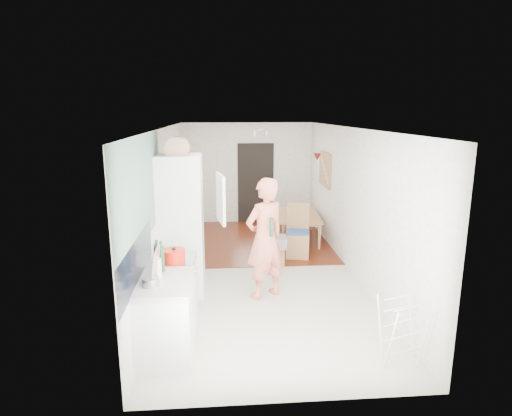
{
  "coord_description": "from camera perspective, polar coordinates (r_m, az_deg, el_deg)",
  "views": [
    {
      "loc": [
        -0.63,
        -7.1,
        2.77
      ],
      "look_at": [
        -0.05,
        0.2,
        1.11
      ],
      "focal_mm": 30.0,
      "sensor_mm": 36.0,
      "label": 1
    }
  ],
  "objects": [
    {
      "name": "range_cooker",
      "position": [
        5.83,
        -10.97,
        -11.03
      ],
      "size": [
        0.6,
        0.6,
        0.88
      ],
      "primitive_type": "cube",
      "color": "white",
      "rests_on": "room_shell"
    },
    {
      "name": "pepper_mill_front",
      "position": [
        5.22,
        -12.58,
        -7.04
      ],
      "size": [
        0.07,
        0.07,
        0.22
      ],
      "primitive_type": "cylinder",
      "rotation": [
        0.0,
        0.0,
        0.24
      ],
      "color": "tan",
      "rests_on": "worktop"
    },
    {
      "name": "tile_splashback",
      "position": [
        4.92,
        -15.59,
        -6.92
      ],
      "size": [
        0.02,
        1.9,
        0.5
      ],
      "primitive_type": "cube",
      "color": "black",
      "rests_on": "room_shell"
    },
    {
      "name": "wood_floor_overlay",
      "position": [
        9.39,
        -0.49,
        -4.33
      ],
      "size": [
        3.2,
        3.3,
        0.01
      ],
      "primitive_type": "cube",
      "color": "#621F0E",
      "rests_on": "room_shell"
    },
    {
      "name": "drying_rack",
      "position": [
        5.19,
        18.83,
        -15.42
      ],
      "size": [
        0.48,
        0.45,
        0.75
      ],
      "primitive_type": null,
      "rotation": [
        0.0,
        0.0,
        0.32
      ],
      "color": "white",
      "rests_on": "floor"
    },
    {
      "name": "bread_bin",
      "position": [
        6.34,
        -10.45,
        7.82
      ],
      "size": [
        0.37,
        0.35,
        0.19
      ],
      "primitive_type": null,
      "rotation": [
        0.0,
        0.0,
        0.02
      ],
      "color": "tan",
      "rests_on": "fridge_housing"
    },
    {
      "name": "fridge_interior",
      "position": [
        6.45,
        -7.4,
        1.77
      ],
      "size": [
        0.02,
        0.52,
        0.66
      ],
      "primitive_type": "cube",
      "color": "white",
      "rests_on": "room_shell"
    },
    {
      "name": "bottle_a",
      "position": [
        5.18,
        -12.48,
        -6.69
      ],
      "size": [
        0.07,
        0.07,
        0.3
      ],
      "primitive_type": "cylinder",
      "rotation": [
        0.0,
        0.0,
        -0.05
      ],
      "color": "#1E4425",
      "rests_on": "worktop"
    },
    {
      "name": "doorway_recess",
      "position": [
        10.76,
        -0.04,
        3.32
      ],
      "size": [
        0.9,
        0.04,
        2.0
      ],
      "primitive_type": "cube",
      "color": "black",
      "rests_on": "room_shell"
    },
    {
      "name": "chopping_boards",
      "position": [
        4.91,
        -13.23,
        -7.35
      ],
      "size": [
        0.08,
        0.28,
        0.38
      ],
      "primitive_type": null,
      "rotation": [
        0.0,
        0.0,
        0.16
      ],
      "color": "tan",
      "rests_on": "worktop"
    },
    {
      "name": "steel_pan",
      "position": [
        4.83,
        -13.84,
        -9.55
      ],
      "size": [
        0.19,
        0.19,
        0.09
      ],
      "primitive_type": "cylinder",
      "rotation": [
        0.0,
        0.0,
        -0.06
      ],
      "color": "#B2B3B5",
      "rests_on": "worktop"
    },
    {
      "name": "worktop",
      "position": [
        4.97,
        -12.14,
        -9.75
      ],
      "size": [
        0.62,
        0.92,
        0.06
      ],
      "primitive_type": "cube",
      "color": "beige",
      "rests_on": "room_shell"
    },
    {
      "name": "red_casserole",
      "position": [
        5.47,
        -10.86,
        -6.29
      ],
      "size": [
        0.34,
        0.34,
        0.17
      ],
      "primitive_type": "cylinder",
      "rotation": [
        0.0,
        0.0,
        0.23
      ],
      "color": "red",
      "rests_on": "cooker_top"
    },
    {
      "name": "pinboard_frame",
      "position": [
        9.34,
        9.13,
        5.12
      ],
      "size": [
        0.0,
        0.94,
        0.74
      ],
      "primitive_type": "cube",
      "color": "#A16948",
      "rests_on": "room_shell"
    },
    {
      "name": "held_bottle",
      "position": [
        6.13,
        2.08,
        -2.56
      ],
      "size": [
        0.06,
        0.06,
        0.28
      ],
      "primitive_type": "cylinder",
      "color": "#1E4425",
      "rests_on": "person"
    },
    {
      "name": "dining_chair",
      "position": [
        8.26,
        5.58,
        -3.1
      ],
      "size": [
        0.51,
        0.51,
        1.03
      ],
      "primitive_type": null,
      "rotation": [
        0.0,
        0.0,
        -0.18
      ],
      "color": "#A16948",
      "rests_on": "floor"
    },
    {
      "name": "fridge_housing",
      "position": [
        6.57,
        -9.98,
        -2.35
      ],
      "size": [
        0.66,
        0.66,
        2.15
      ],
      "primitive_type": "cube",
      "color": "white",
      "rests_on": "room_shell"
    },
    {
      "name": "fridge_door",
      "position": [
        6.14,
        -4.74,
        1.29
      ],
      "size": [
        0.14,
        0.56,
        0.7
      ],
      "primitive_type": "cube",
      "rotation": [
        0.0,
        0.0,
        -1.4
      ],
      "color": "white",
      "rests_on": "room_shell"
    },
    {
      "name": "room_shell",
      "position": [
        7.29,
        0.52,
        0.75
      ],
      "size": [
        3.2,
        7.0,
        2.5
      ],
      "primitive_type": null,
      "color": "white",
      "rests_on": "ground"
    },
    {
      "name": "stool",
      "position": [
        7.88,
        2.6,
        -6.35
      ],
      "size": [
        0.3,
        0.3,
        0.37
      ],
      "primitive_type": null,
      "rotation": [
        0.0,
        0.0,
        0.05
      ],
      "color": "#A16948",
      "rests_on": "floor"
    },
    {
      "name": "pinboard",
      "position": [
        9.35,
        9.22,
        5.12
      ],
      "size": [
        0.03,
        0.9,
        0.7
      ],
      "primitive_type": "cube",
      "color": "tan",
      "rests_on": "room_shell"
    },
    {
      "name": "bottle_b",
      "position": [
        5.2,
        -13.02,
        -6.61
      ],
      "size": [
        0.08,
        0.08,
        0.31
      ],
      "primitive_type": "cylinder",
      "rotation": [
        0.0,
        0.0,
        0.07
      ],
      "color": "#1E4425",
      "rests_on": "worktop"
    },
    {
      "name": "floor",
      "position": [
        7.65,
        0.5,
        -8.45
      ],
      "size": [
        3.2,
        7.0,
        0.01
      ],
      "primitive_type": "cube",
      "color": "beige",
      "rests_on": "ground"
    },
    {
      "name": "person",
      "position": [
        6.32,
        1.21,
        -2.69
      ],
      "size": [
        0.95,
        0.86,
        2.17
      ],
      "primitive_type": "imported",
      "rotation": [
        0.0,
        0.0,
        3.69
      ],
      "color": "#E5725A",
      "rests_on": "floor"
    },
    {
      "name": "grey_drape",
      "position": [
        7.76,
        2.56,
        -4.51
      ],
      "size": [
        0.43,
        0.43,
        0.18
      ],
      "primitive_type": "cube",
      "rotation": [
        0.0,
        0.0,
        -0.08
      ],
      "color": "gray",
      "rests_on": "stool"
    },
    {
      "name": "base_cabinet",
      "position": [
        5.16,
        -11.89,
        -14.48
      ],
      "size": [
        0.6,
        0.9,
        0.86
      ],
      "primitive_type": "cube",
      "color": "white",
      "rests_on": "room_shell"
    },
    {
      "name": "cooker_top",
      "position": [
        5.66,
        -11.17,
        -6.76
      ],
      "size": [
        0.6,
        0.6,
        0.04
      ],
      "primitive_type": "cube",
      "color": "#B2B3B5",
      "rests_on": "room_shell"
    },
    {
      "name": "dining_table",
      "position": [
        9.46,
        5.82,
        -2.79
      ],
      "size": [
        0.87,
        1.42,
        0.48
      ],
      "primitive_type": "imported",
      "rotation": [
        0.0,
        0.0,
        1.49
      ],
      "color": "#A16948",
      "rests_on": "floor"
    },
    {
      "name": "sage_wall_panel",
      "position": [
        5.27,
        -14.99,
        2.29
      ],
      "size": [
        0.02,
        3.0,
        1.3
      ],
      "primitive_type": "cube",
      "color": "slate",
      "rests_on": "room_shell"
    },
    {
      "name": "pepper_mill_back",
      "position": [
        5.37,
        -13.12,
        -6.42
      ],
      "size": [
        0.07,
        0.07,
        0.23
      ],
      "primitive_type": "cylinder",
      "rotation": [
        0.0,
        0.0,
        0.1
      ],
      "color": "tan",
      "rests_on": "worktop"
    },
    {
      "name": "wall_sconce",
      "position": [
        9.94,
        8.16,
        6.77
      ],
      "size": [
        0.18,
        0.18,
        0.16
      ],
      "primitive_type": "cone",
      "color": "maroon",
      "rests_on": "room_shell"
    },
    {
      "name": "bottle_c",
      "position": [
        4.99,
        -13.02,
        -7.87
      ],
      "size": [
        0.12,
        0.12,
        0.24
      ],
      "primitive_type": "cylinder",
      "rotation": [
        0.0,
        0.0,
        -0.33
      ],
      "color": "silver",
      "rests_on": "worktop"
    }
  ]
}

